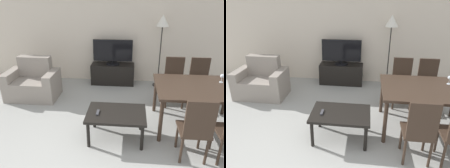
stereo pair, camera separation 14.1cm
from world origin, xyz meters
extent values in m
cube|color=beige|center=(0.00, 3.61, 1.35)|extent=(7.84, 0.06, 2.70)
cube|color=gray|center=(-1.49, 2.41, 0.21)|extent=(0.70, 0.68, 0.42)
cube|color=gray|center=(-1.49, 2.65, 0.64)|extent=(0.70, 0.20, 0.44)
cube|color=gray|center=(-1.93, 2.41, 0.30)|extent=(0.18, 0.68, 0.60)
cube|color=gray|center=(-1.05, 2.41, 0.30)|extent=(0.18, 0.68, 0.60)
cube|color=black|center=(0.15, 3.35, 0.25)|extent=(1.05, 0.38, 0.50)
cylinder|color=black|center=(0.15, 3.35, 0.52)|extent=(0.32, 0.32, 0.03)
cylinder|color=black|center=(0.15, 3.35, 0.56)|extent=(0.04, 0.04, 0.05)
cube|color=black|center=(0.15, 3.35, 0.84)|extent=(0.94, 0.04, 0.52)
cube|color=black|center=(0.15, 3.32, 0.84)|extent=(0.90, 0.01, 0.48)
cube|color=black|center=(0.40, 1.15, 0.44)|extent=(0.89, 0.62, 0.04)
cylinder|color=black|center=(0.01, 0.90, 0.21)|extent=(0.05, 0.05, 0.42)
cylinder|color=black|center=(0.79, 0.90, 0.21)|extent=(0.05, 0.05, 0.42)
cylinder|color=black|center=(0.01, 1.41, 0.21)|extent=(0.05, 0.05, 0.42)
cylinder|color=black|center=(0.79, 1.41, 0.21)|extent=(0.05, 0.05, 0.42)
cube|color=#38281E|center=(1.71, 1.59, 0.73)|extent=(1.40, 1.05, 0.04)
cylinder|color=#38281E|center=(1.07, 1.13, 0.36)|extent=(0.06, 0.06, 0.71)
cylinder|color=#38281E|center=(1.07, 2.06, 0.36)|extent=(0.06, 0.06, 0.71)
cube|color=#38281E|center=(1.46, 0.84, 0.43)|extent=(0.40, 0.40, 0.04)
cylinder|color=#38281E|center=(1.30, 1.00, 0.21)|extent=(0.04, 0.04, 0.41)
cylinder|color=#38281E|center=(1.63, 1.00, 0.21)|extent=(0.04, 0.04, 0.41)
cylinder|color=#38281E|center=(1.30, 0.68, 0.21)|extent=(0.04, 0.04, 0.41)
cylinder|color=#38281E|center=(1.63, 0.68, 0.21)|extent=(0.04, 0.04, 0.41)
cube|color=#38281E|center=(1.46, 0.66, 0.70)|extent=(0.37, 0.04, 0.51)
cube|color=#38281E|center=(1.95, 2.35, 0.43)|extent=(0.40, 0.40, 0.04)
cylinder|color=#38281E|center=(1.79, 2.18, 0.21)|extent=(0.04, 0.04, 0.41)
cylinder|color=#38281E|center=(2.12, 2.18, 0.21)|extent=(0.04, 0.04, 0.41)
cylinder|color=#38281E|center=(1.79, 2.51, 0.21)|extent=(0.04, 0.04, 0.41)
cylinder|color=#38281E|center=(2.12, 2.51, 0.21)|extent=(0.04, 0.04, 0.41)
cube|color=#38281E|center=(1.95, 2.53, 0.70)|extent=(0.37, 0.04, 0.51)
cylinder|color=#38281E|center=(1.79, 1.00, 0.21)|extent=(0.04, 0.04, 0.41)
cylinder|color=#38281E|center=(1.79, 0.68, 0.21)|extent=(0.04, 0.04, 0.41)
cube|color=#38281E|center=(1.46, 2.35, 0.43)|extent=(0.40, 0.40, 0.04)
cylinder|color=#38281E|center=(1.30, 2.18, 0.21)|extent=(0.04, 0.04, 0.41)
cylinder|color=#38281E|center=(1.63, 2.18, 0.21)|extent=(0.04, 0.04, 0.41)
cylinder|color=#38281E|center=(1.30, 2.51, 0.21)|extent=(0.04, 0.04, 0.41)
cylinder|color=#38281E|center=(1.63, 2.51, 0.21)|extent=(0.04, 0.04, 0.41)
cube|color=#38281E|center=(1.46, 2.53, 0.70)|extent=(0.37, 0.04, 0.51)
cylinder|color=black|center=(1.26, 3.31, 0.01)|extent=(0.24, 0.24, 0.02)
cylinder|color=black|center=(1.26, 3.31, 0.73)|extent=(0.02, 0.02, 1.41)
cone|color=white|center=(1.26, 3.31, 1.55)|extent=(0.29, 0.29, 0.25)
cube|color=#38383D|center=(0.12, 1.11, 0.47)|extent=(0.04, 0.15, 0.02)
cylinder|color=silver|center=(2.10, 1.79, 0.75)|extent=(0.06, 0.06, 0.01)
cylinder|color=silver|center=(2.10, 1.79, 0.79)|extent=(0.01, 0.01, 0.07)
sphere|color=silver|center=(2.10, 1.79, 0.86)|extent=(0.07, 0.07, 0.07)
camera|label=1|loc=(0.60, -1.71, 2.16)|focal=35.00mm
camera|label=2|loc=(0.74, -1.69, 2.16)|focal=35.00mm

